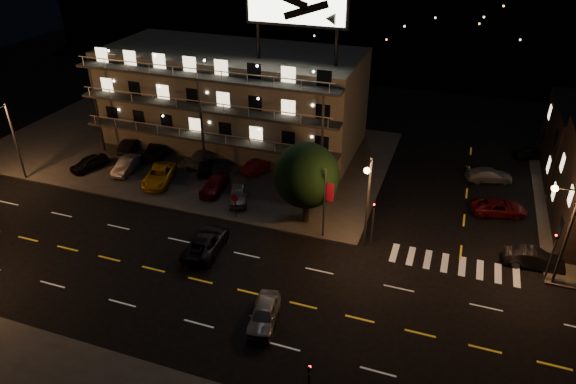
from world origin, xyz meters
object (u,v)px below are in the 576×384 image
(lot_car_4, at_px, (238,194))
(road_car_west, at_px, (206,242))
(road_car_east, at_px, (264,314))
(tree, at_px, (306,177))
(lot_car_7, at_px, (203,156))
(side_car_0, at_px, (534,259))
(lot_car_2, at_px, (159,175))

(lot_car_4, distance_m, road_car_west, 7.76)
(road_car_east, bearing_deg, lot_car_4, 110.53)
(tree, relative_size, lot_car_7, 1.53)
(lot_car_7, bearing_deg, side_car_0, 166.93)
(road_car_west, bearing_deg, lot_car_7, -66.95)
(road_car_east, relative_size, road_car_west, 0.79)
(lot_car_2, distance_m, road_car_east, 22.17)
(tree, relative_size, road_car_west, 1.33)
(side_car_0, distance_m, road_car_west, 25.42)
(road_car_east, bearing_deg, road_car_west, 131.20)
(lot_car_2, bearing_deg, road_car_east, -55.70)
(tree, distance_m, road_car_east, 13.12)
(tree, bearing_deg, road_car_west, -133.35)
(lot_car_7, height_order, side_car_0, lot_car_7)
(tree, height_order, road_car_west, tree)
(lot_car_2, distance_m, side_car_0, 34.11)
(tree, xyz_separation_m, lot_car_7, (-13.67, 7.23, -3.61))
(lot_car_2, distance_m, road_car_west, 12.71)
(tree, xyz_separation_m, lot_car_2, (-15.67, 1.90, -3.58))
(lot_car_2, relative_size, side_car_0, 1.20)
(lot_car_2, relative_size, lot_car_7, 1.10)
(tree, bearing_deg, lot_car_2, 173.07)
(road_car_west, bearing_deg, side_car_0, -170.66)
(side_car_0, bearing_deg, lot_car_2, 84.11)
(lot_car_7, relative_size, road_car_west, 0.87)
(side_car_0, xyz_separation_m, road_car_west, (-24.58, -6.47, 0.04))
(lot_car_4, xyz_separation_m, lot_car_7, (-6.82, 6.06, -0.02))
(side_car_0, relative_size, road_car_west, 0.80)
(lot_car_7, distance_m, side_car_0, 32.88)
(lot_car_7, bearing_deg, tree, 151.92)
(tree, bearing_deg, road_car_east, -84.68)
(side_car_0, xyz_separation_m, road_car_east, (-17.22, -12.43, 0.02))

